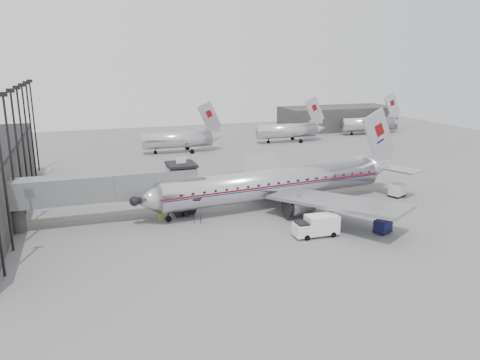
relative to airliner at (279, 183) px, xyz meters
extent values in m
plane|color=slate|center=(-3.58, -3.09, -3.03)|extent=(160.00, 160.00, 0.00)
cube|color=#34322F|center=(41.42, 56.91, -0.03)|extent=(30.00, 12.00, 6.00)
cube|color=gold|center=(-0.58, 2.91, -3.02)|extent=(60.00, 0.15, 0.01)
cube|color=#5A5C5E|center=(-25.58, 0.51, 1.27)|extent=(12.00, 2.80, 3.00)
cube|color=#5A5C5E|center=(-16.58, 0.51, 1.27)|extent=(8.00, 3.00, 3.10)
cube|color=#5A5C5E|center=(-12.58, 0.91, 1.27)|extent=(3.20, 3.60, 3.20)
cube|color=black|center=(-12.58, 0.91, 3.17)|extent=(3.40, 3.80, 0.30)
cube|color=white|center=(-12.58, 0.91, 3.67)|extent=(1.20, 0.15, 0.80)
cylinder|color=black|center=(-12.88, 0.51, -1.63)|extent=(0.56, 0.56, 2.80)
cube|color=black|center=(-12.88, 0.51, -2.68)|extent=(1.60, 2.20, 0.70)
cylinder|color=black|center=(-12.88, -0.49, -2.73)|extent=(0.30, 0.60, 0.60)
cylinder|color=black|center=(-12.88, 1.51, -2.73)|extent=(0.30, 0.60, 0.60)
cylinder|color=#34322F|center=(-31.08, 0.51, -1.63)|extent=(1.60, 1.60, 2.80)
cube|color=black|center=(-11.78, -1.79, -1.53)|extent=(0.90, 3.20, 2.90)
cylinder|color=black|center=(-31.08, -5.09, 4.47)|extent=(0.24, 0.24, 15.00)
cylinder|color=black|center=(-31.08, 0.91, 4.47)|extent=(0.24, 0.24, 15.00)
cube|color=black|center=(-31.08, 0.91, 11.97)|extent=(0.90, 0.25, 0.50)
cylinder|color=black|center=(-31.08, 6.91, 4.47)|extent=(0.24, 0.24, 15.00)
cube|color=black|center=(-31.08, 6.91, 11.97)|extent=(0.90, 0.25, 0.50)
cylinder|color=black|center=(-31.08, 12.91, 4.47)|extent=(0.24, 0.24, 15.00)
cube|color=black|center=(-31.08, 12.91, 11.97)|extent=(0.90, 0.25, 0.50)
cylinder|color=black|center=(-31.08, 18.91, 4.47)|extent=(0.24, 0.24, 15.00)
cube|color=black|center=(-31.08, 18.91, 11.97)|extent=(0.90, 0.25, 0.50)
cylinder|color=black|center=(-31.08, 24.91, 4.47)|extent=(0.24, 0.24, 15.00)
cube|color=black|center=(-31.08, 24.91, 11.97)|extent=(0.90, 0.25, 0.50)
cylinder|color=black|center=(-31.08, 30.91, 4.47)|extent=(0.24, 0.24, 15.00)
cube|color=black|center=(-31.08, 30.91, 11.97)|extent=(0.90, 0.25, 0.50)
cylinder|color=silver|center=(-5.58, 38.91, -0.43)|extent=(14.00, 3.20, 3.20)
cube|color=silver|center=(1.22, 38.91, 3.97)|extent=(5.17, 0.26, 6.52)
cylinder|color=black|center=(-10.08, 38.91, -2.53)|extent=(0.24, 0.24, 1.00)
cylinder|color=silver|center=(20.42, 42.91, -0.43)|extent=(14.00, 3.20, 3.20)
cube|color=silver|center=(27.22, 42.91, 3.97)|extent=(5.17, 0.26, 6.52)
cylinder|color=black|center=(15.92, 42.91, -2.53)|extent=(0.24, 0.24, 1.00)
cylinder|color=silver|center=(44.42, 46.91, -0.43)|extent=(14.00, 3.20, 3.20)
cube|color=silver|center=(51.22, 46.91, 3.97)|extent=(5.17, 0.26, 6.52)
cylinder|color=black|center=(39.92, 46.91, -2.53)|extent=(0.24, 0.24, 1.00)
cylinder|color=silver|center=(-0.75, -0.09, 0.01)|extent=(30.61, 7.17, 3.75)
cone|color=silver|center=(-17.35, -1.98, 0.01)|extent=(3.44, 4.07, 3.75)
cone|color=silver|center=(16.15, 1.84, 0.41)|extent=(4.43, 4.00, 3.56)
cube|color=maroon|center=(-0.75, -0.09, 0.26)|extent=(30.61, 7.22, 0.18)
cube|color=#0A0F5E|center=(-0.75, -0.09, 0.03)|extent=(30.61, 7.22, 0.10)
cube|color=silver|center=(15.84, 1.81, 5.07)|extent=(6.21, 1.01, 7.78)
cube|color=gray|center=(1.23, 9.31, -0.29)|extent=(10.18, 17.12, 1.20)
cube|color=gray|center=(3.30, -8.80, -0.29)|extent=(13.02, 16.78, 1.20)
cylinder|color=gray|center=(-0.85, 5.20, -1.56)|extent=(3.66, 2.50, 2.13)
cylinder|color=gray|center=(0.35, -5.26, -1.56)|extent=(3.66, 2.50, 2.13)
cylinder|color=black|center=(-14.84, -1.69, -2.37)|extent=(0.20, 0.20, 1.32)
cylinder|color=black|center=(0.96, 2.76, -2.32)|extent=(0.26, 0.26, 1.42)
cylinder|color=black|center=(0.96, 2.76, -2.57)|extent=(1.05, 0.47, 1.01)
cylinder|color=black|center=(1.56, -2.47, -2.32)|extent=(0.26, 0.26, 1.42)
cylinder|color=black|center=(1.56, -2.47, -2.57)|extent=(1.05, 0.47, 1.01)
cube|color=white|center=(0.10, -11.35, -1.74)|extent=(3.50, 2.01, 2.01)
cube|color=white|center=(-2.29, -11.28, -2.12)|extent=(1.58, 1.86, 1.34)
cube|color=black|center=(-2.29, -11.28, -1.54)|extent=(1.19, 1.66, 0.57)
cylinder|color=black|center=(-2.03, -12.15, -2.72)|extent=(0.62, 0.26, 0.61)
cylinder|color=black|center=(-1.98, -10.43, -2.72)|extent=(0.62, 0.26, 0.61)
cylinder|color=black|center=(1.03, -12.24, -2.72)|extent=(0.62, 0.26, 0.61)
cylinder|color=black|center=(1.08, -10.51, -2.72)|extent=(0.62, 0.26, 0.61)
cube|color=#0D0F37|center=(6.84, -12.82, -2.17)|extent=(2.19, 1.96, 1.26)
cube|color=black|center=(6.84, -12.82, -2.85)|extent=(2.31, 2.08, 0.11)
cylinder|color=black|center=(6.40, -13.61, -2.89)|extent=(0.29, 0.21, 0.27)
cylinder|color=black|center=(7.71, -13.02, -2.89)|extent=(0.29, 0.21, 0.27)
cylinder|color=black|center=(5.96, -12.62, -2.89)|extent=(0.29, 0.21, 0.27)
cylinder|color=black|center=(7.28, -12.04, -2.89)|extent=(0.29, 0.21, 0.27)
cube|color=silver|center=(17.09, -1.62, -2.01)|extent=(2.60, 2.31, 1.50)
cube|color=black|center=(17.09, -1.62, -2.81)|extent=(2.74, 2.45, 0.13)
cylinder|color=black|center=(16.55, -2.55, -2.87)|extent=(0.35, 0.24, 0.32)
cylinder|color=black|center=(18.13, -1.88, -2.87)|extent=(0.35, 0.24, 0.32)
cylinder|color=black|center=(16.05, -1.36, -2.87)|extent=(0.35, 0.24, 0.32)
cylinder|color=black|center=(17.63, -0.70, -2.87)|extent=(0.35, 0.24, 0.32)
imported|color=yellow|center=(-15.58, -0.97, -2.15)|extent=(0.75, 0.62, 1.76)
camera|label=1|loc=(-23.52, -53.51, 15.66)|focal=35.00mm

